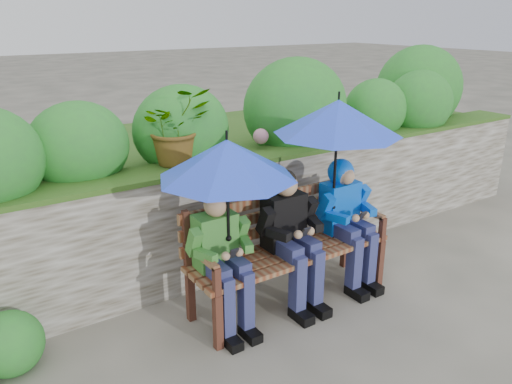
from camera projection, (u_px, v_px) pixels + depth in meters
ground at (263, 310)px, 3.88m from camera, size 60.00×60.00×0.00m
garden_backdrop at (180, 177)px, 4.95m from camera, size 8.00×2.83×1.88m
park_bench at (285, 241)px, 3.90m from camera, size 1.66×0.49×0.88m
boy_left at (222, 254)px, 3.50m from camera, size 0.45×0.52×1.04m
boy_middle at (291, 232)px, 3.81m from camera, size 0.48×0.56×1.08m
boy_right at (346, 212)px, 4.11m from camera, size 0.47×0.57×1.07m
umbrella_left at (227, 159)px, 3.31m from camera, size 0.95×0.95×0.79m
umbrella_right at (338, 117)px, 3.77m from camera, size 0.99×0.99×0.94m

